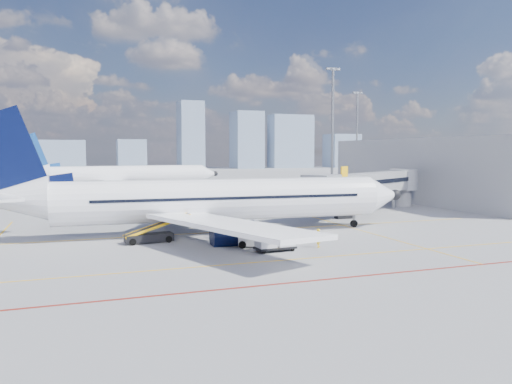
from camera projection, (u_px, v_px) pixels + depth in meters
ground at (242, 247)px, 41.77m from camera, size 420.00×420.00×0.00m
apron_markings at (251, 256)px, 37.90m from camera, size 90.00×35.12×0.01m
jet_bridge at (373, 184)px, 65.22m from camera, size 23.55×15.78×6.30m
terminal_block at (430, 170)px, 79.16m from camera, size 10.00×42.00×10.00m
floodlight_mast_ne at (332, 125)px, 105.04m from camera, size 3.20×0.61×25.45m
floodlight_mast_far at (357, 133)px, 146.94m from camera, size 3.20×0.61×25.45m
distant_skyline at (65, 142)px, 213.16m from camera, size 255.50×14.87×31.07m
main_aircraft at (205, 201)px, 47.91m from camera, size 42.12×36.68×12.28m
second_aircraft at (122, 176)px, 97.72m from camera, size 39.65×34.48×11.60m
baggage_tug at (252, 237)px, 41.53m from camera, size 2.81×2.28×1.72m
cargo_dolly at (275, 239)px, 39.80m from camera, size 3.36×1.69×1.79m
belt_loader at (151, 235)px, 43.66m from camera, size 5.99×1.99×2.41m
ramp_worker at (319, 238)px, 41.43m from camera, size 0.64×0.68×1.56m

